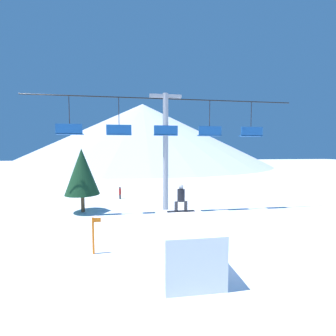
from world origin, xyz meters
TOP-DOWN VIEW (x-y plane):
  - ground_plane at (0.00, 0.00)m, footprint 220.00×220.00m
  - mountain_ridge at (0.00, 72.67)m, footprint 86.71×86.71m
  - snow_ramp at (-0.83, -0.57)m, footprint 2.14×3.70m
  - snowboarder at (-0.71, 0.87)m, footprint 1.32×0.35m
  - chairlift at (-0.51, 7.68)m, footprint 20.31×0.44m
  - pine_tree_near at (-6.93, 8.85)m, footprint 2.62×2.62m
  - trail_marker at (-4.77, 1.26)m, footprint 0.41×0.10m
  - distant_skier at (-4.36, 13.32)m, footprint 0.24×0.24m

SIDE VIEW (x-z plane):
  - ground_plane at x=0.00m, z-range 0.00..0.00m
  - distant_skier at x=-4.36m, z-range 0.05..1.28m
  - trail_marker at x=-4.77m, z-range 0.06..1.78m
  - snow_ramp at x=-0.83m, z-range 0.00..1.95m
  - snowboarder at x=-0.71m, z-range 1.95..3.24m
  - pine_tree_near at x=-6.93m, z-range 0.69..5.68m
  - chairlift at x=-0.51m, z-range 0.98..10.08m
  - mountain_ridge at x=0.00m, z-range 0.00..21.52m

